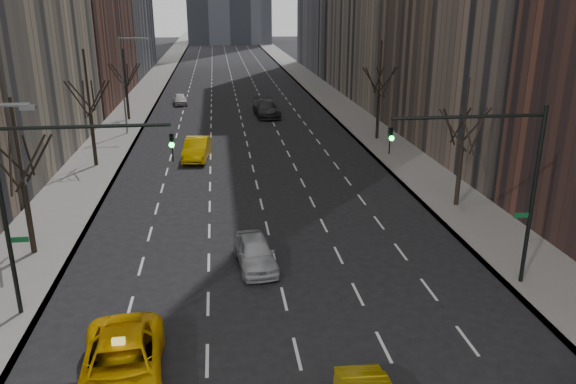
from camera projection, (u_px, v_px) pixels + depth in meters
name	position (u px, v px, depth m)	size (l,w,h in m)	color
sidewalk_left	(146.00, 94.00, 77.16)	(4.50, 320.00, 0.15)	slate
sidewalk_right	(321.00, 90.00, 80.07)	(4.50, 320.00, 0.15)	slate
tree_lw_b	(24.00, 185.00, 27.18)	(3.36, 3.50, 7.82)	black
tree_lw_c	(91.00, 115.00, 42.10)	(3.36, 3.50, 8.74)	black
tree_lw_d	(126.00, 87.00, 59.16)	(3.36, 3.50, 7.36)	black
tree_rw_b	(462.00, 149.00, 33.79)	(3.36, 3.50, 7.82)	black
tree_rw_c	(379.00, 96.00, 50.59)	(3.36, 3.50, 8.74)	black
traffic_mast_left	(46.00, 186.00, 21.32)	(6.69, 0.39, 8.00)	black
traffic_mast_right	(499.00, 169.00, 23.49)	(6.69, 0.39, 8.00)	black
streetlight_far	(126.00, 75.00, 52.06)	(2.83, 0.22, 9.00)	slate
taxi_suv	(122.00, 365.00, 18.45)	(2.67, 5.80, 1.61)	#FABB05
silver_sedan_ahead	(255.00, 252.00, 26.92)	(1.73, 4.31, 1.47)	#A8AAB0
far_taxi	(197.00, 149.00, 45.32)	(1.81, 5.20, 1.71)	#F5BD05
far_suv_grey	(266.00, 109.00, 62.10)	(2.46, 6.05, 1.76)	#2B2C30
far_car_white	(180.00, 99.00, 69.31)	(1.57, 3.89, 1.33)	silver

